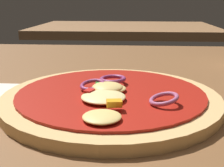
% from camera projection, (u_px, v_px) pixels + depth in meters
% --- Properties ---
extents(dining_table, '(1.44, 0.96, 0.04)m').
position_uv_depth(dining_table, '(92.00, 118.00, 0.37)').
color(dining_table, brown).
rests_on(dining_table, ground).
extents(pizza, '(0.26, 0.26, 0.03)m').
position_uv_depth(pizza, '(111.00, 97.00, 0.36)').
color(pizza, tan).
rests_on(pizza, dining_table).
extents(background_table, '(0.84, 0.55, 0.04)m').
position_uv_depth(background_table, '(125.00, 29.00, 1.43)').
color(background_table, brown).
rests_on(background_table, ground).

